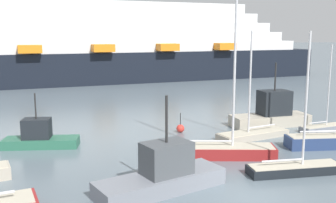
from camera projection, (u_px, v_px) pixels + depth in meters
ground_plane at (254, 197)px, 20.20m from camera, size 600.00×600.00×0.00m
sailboat_3 at (333, 139)px, 28.91m from camera, size 7.07×2.97×12.59m
sailboat_4 at (295, 167)px, 23.49m from camera, size 5.92×2.08×8.48m
sailboat_5 at (253, 133)px, 31.60m from camera, size 6.36×2.94×8.55m
sailboat_6 at (224, 148)px, 26.62m from camera, size 7.10×3.87×12.75m
sailboat_7 at (323, 127)px, 33.71m from camera, size 4.44×1.66×7.45m
fishing_boat_0 at (40, 137)px, 28.98m from camera, size 5.69×2.94×4.05m
fishing_boat_1 at (272, 113)px, 35.67m from camera, size 7.26×2.58×5.76m
fishing_boat_2 at (163, 174)px, 20.89m from camera, size 7.52×4.14×5.16m
channel_buoy_0 at (180, 128)px, 33.33m from camera, size 0.68×0.68×1.69m
cruise_ship at (62, 48)px, 66.41m from camera, size 95.05×20.11×18.40m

